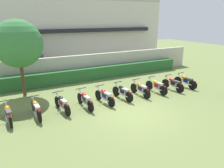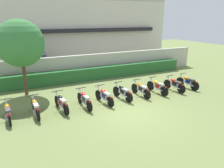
# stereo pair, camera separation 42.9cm
# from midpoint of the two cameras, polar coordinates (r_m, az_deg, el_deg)

# --- Properties ---
(ground) EXTENTS (60.00, 60.00, 0.00)m
(ground) POSITION_cam_midpoint_polar(r_m,az_deg,el_deg) (10.71, 4.30, -8.02)
(ground) COLOR olive
(building) EXTENTS (22.93, 6.50, 6.66)m
(building) POSITION_cam_midpoint_polar(r_m,az_deg,el_deg) (23.83, -15.66, 13.79)
(building) COLOR beige
(building) RESTS_ON ground
(compound_wall) EXTENTS (21.78, 0.30, 1.88)m
(compound_wall) POSITION_cam_midpoint_polar(r_m,az_deg,el_deg) (16.78, -9.12, 4.65)
(compound_wall) COLOR #BCB7A8
(compound_wall) RESTS_ON ground
(hedge_row) EXTENTS (17.43, 0.70, 0.96)m
(hedge_row) POSITION_cam_midpoint_polar(r_m,az_deg,el_deg) (16.24, -8.23, 2.60)
(hedge_row) COLOR #28602D
(hedge_row) RESTS_ON ground
(parked_car) EXTENTS (4.62, 2.33, 1.89)m
(parked_car) POSITION_cam_midpoint_polar(r_m,az_deg,el_deg) (18.31, -22.67, 4.57)
(parked_car) COLOR black
(parked_car) RESTS_ON ground
(tree_near_inspector) EXTENTS (2.82, 2.82, 4.62)m
(tree_near_inspector) POSITION_cam_midpoint_polar(r_m,az_deg,el_deg) (13.64, -25.13, 9.95)
(tree_near_inspector) COLOR #4C3823
(tree_near_inspector) RESTS_ON ground
(motorcycle_in_row_0) EXTENTS (0.60, 1.79, 0.94)m
(motorcycle_in_row_0) POSITION_cam_midpoint_polar(r_m,az_deg,el_deg) (10.85, -27.56, -7.18)
(motorcycle_in_row_0) COLOR black
(motorcycle_in_row_0) RESTS_ON ground
(motorcycle_in_row_1) EXTENTS (0.60, 1.86, 0.96)m
(motorcycle_in_row_1) POSITION_cam_midpoint_polar(r_m,az_deg,el_deg) (10.84, -21.16, -6.28)
(motorcycle_in_row_1) COLOR black
(motorcycle_in_row_1) RESTS_ON ground
(motorcycle_in_row_2) EXTENTS (0.60, 1.89, 0.96)m
(motorcycle_in_row_2) POSITION_cam_midpoint_polar(r_m,az_deg,el_deg) (11.06, -14.62, -5.15)
(motorcycle_in_row_2) COLOR black
(motorcycle_in_row_2) RESTS_ON ground
(motorcycle_in_row_3) EXTENTS (0.60, 1.95, 0.96)m
(motorcycle_in_row_3) POSITION_cam_midpoint_polar(r_m,az_deg,el_deg) (11.31, -8.48, -4.27)
(motorcycle_in_row_3) COLOR black
(motorcycle_in_row_3) RESTS_ON ground
(motorcycle_in_row_4) EXTENTS (0.60, 1.89, 0.95)m
(motorcycle_in_row_4) POSITION_cam_midpoint_polar(r_m,az_deg,el_deg) (11.74, -3.10, -3.28)
(motorcycle_in_row_4) COLOR black
(motorcycle_in_row_4) RESTS_ON ground
(motorcycle_in_row_5) EXTENTS (0.60, 1.85, 0.97)m
(motorcycle_in_row_5) POSITION_cam_midpoint_polar(r_m,az_deg,el_deg) (12.34, 1.89, -2.17)
(motorcycle_in_row_5) COLOR black
(motorcycle_in_row_5) RESTS_ON ground
(motorcycle_in_row_6) EXTENTS (0.60, 1.88, 0.97)m
(motorcycle_in_row_6) POSITION_cam_midpoint_polar(r_m,az_deg,el_deg) (12.98, 6.81, -1.29)
(motorcycle_in_row_6) COLOR black
(motorcycle_in_row_6) RESTS_ON ground
(motorcycle_in_row_7) EXTENTS (0.60, 1.94, 0.97)m
(motorcycle_in_row_7) POSITION_cam_midpoint_polar(r_m,az_deg,el_deg) (13.69, 11.17, -0.50)
(motorcycle_in_row_7) COLOR black
(motorcycle_in_row_7) RESTS_ON ground
(motorcycle_in_row_8) EXTENTS (0.60, 1.84, 0.97)m
(motorcycle_in_row_8) POSITION_cam_midpoint_polar(r_m,az_deg,el_deg) (14.40, 15.51, 0.08)
(motorcycle_in_row_8) COLOR black
(motorcycle_in_row_8) RESTS_ON ground
(motorcycle_in_row_9) EXTENTS (0.60, 1.83, 0.97)m
(motorcycle_in_row_9) POSITION_cam_midpoint_polar(r_m,az_deg,el_deg) (15.26, 18.71, 0.77)
(motorcycle_in_row_9) COLOR black
(motorcycle_in_row_9) RESTS_ON ground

